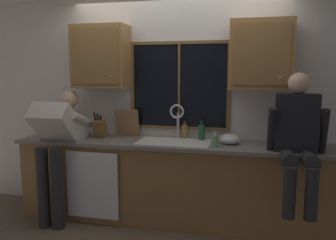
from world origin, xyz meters
name	(u,v)px	position (x,y,z in m)	size (l,w,h in m)	color
back_wall	(178,107)	(0.00, 0.06, 1.27)	(5.85, 0.12, 2.55)	silver
window_glass	(179,86)	(0.03, -0.01, 1.52)	(1.10, 0.02, 0.95)	black
window_frame_top	(179,43)	(0.03, -0.02, 2.02)	(1.17, 0.02, 0.04)	brown
window_frame_bottom	(179,128)	(0.03, -0.02, 1.03)	(1.17, 0.02, 0.04)	brown
window_frame_left	(133,85)	(-0.54, -0.02, 1.52)	(0.04, 0.02, 0.95)	brown
window_frame_right	(229,86)	(0.60, -0.02, 1.52)	(0.04, 0.02, 0.95)	brown
window_mullion_center	(179,86)	(0.03, -0.02, 1.52)	(0.02, 0.02, 0.95)	brown
lower_cabinet_run	(171,183)	(0.00, -0.29, 0.44)	(3.45, 0.58, 0.88)	olive
countertop	(171,144)	(0.00, -0.31, 0.90)	(3.51, 0.62, 0.04)	slate
dishwasher_front	(92,185)	(-0.82, -0.61, 0.46)	(0.60, 0.02, 0.74)	white
upper_cabinet_left	(101,57)	(-0.87, -0.17, 1.86)	(0.64, 0.36, 0.72)	#9E703D
upper_cabinet_right	(261,55)	(0.93, -0.17, 1.86)	(0.64, 0.36, 0.72)	#9E703D
sink	(174,150)	(0.03, -0.30, 0.82)	(0.80, 0.46, 0.21)	silver
faucet	(178,117)	(0.04, -0.12, 1.17)	(0.18, 0.09, 0.40)	silver
person_standing	(57,141)	(-1.23, -0.58, 0.93)	(0.53, 0.72, 1.47)	#262628
person_sitting_on_counter	(298,135)	(1.28, -0.57, 1.10)	(0.54, 0.61, 1.26)	#262628
knife_block	(100,128)	(-0.87, -0.25, 1.03)	(0.12, 0.18, 0.32)	brown
cutting_board	(127,123)	(-0.59, -0.08, 1.08)	(0.29, 0.02, 0.33)	#997047
mixing_bowl	(230,139)	(0.64, -0.26, 0.97)	(0.22, 0.22, 0.11)	silver
soap_dispenser	(215,141)	(0.50, -0.45, 0.98)	(0.06, 0.07, 0.16)	#59A566
bottle_green_glass	(185,131)	(0.11, -0.06, 1.01)	(0.07, 0.07, 0.21)	olive
bottle_tall_clear	(202,132)	(0.31, -0.12, 1.01)	(0.07, 0.07, 0.23)	#1E592D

